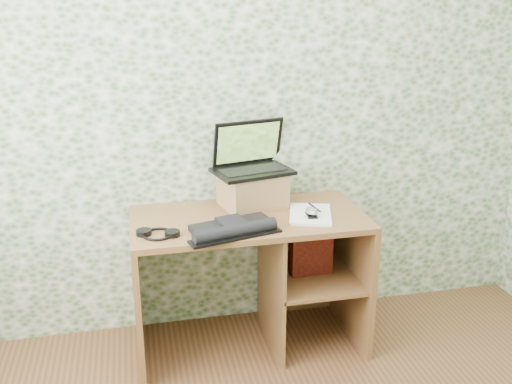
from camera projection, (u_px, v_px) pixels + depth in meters
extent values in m
plane|color=white|center=(236.00, 100.00, 3.03)|extent=(3.50, 0.00, 3.50)
cube|color=brown|center=(249.00, 219.00, 2.93)|extent=(1.20, 0.60, 0.03)
cube|color=brown|center=(138.00, 296.00, 2.93)|extent=(0.03, 0.60, 0.72)
cube|color=brown|center=(352.00, 274.00, 3.17)|extent=(0.03, 0.60, 0.72)
cube|color=brown|center=(271.00, 282.00, 3.07)|extent=(0.02, 0.56, 0.72)
cube|color=brown|center=(312.00, 274.00, 3.11)|extent=(0.46, 0.56, 0.02)
cube|color=brown|center=(298.00, 256.00, 3.39)|extent=(0.48, 0.02, 0.72)
cube|color=olive|center=(252.00, 190.00, 3.04)|extent=(0.36, 0.33, 0.19)
cube|color=black|center=(252.00, 171.00, 3.00)|extent=(0.45, 0.36, 0.02)
cube|color=black|center=(253.00, 170.00, 2.99)|extent=(0.36, 0.22, 0.00)
cube|color=black|center=(248.00, 142.00, 3.06)|extent=(0.40, 0.16, 0.25)
cube|color=#1E5117|center=(248.00, 143.00, 3.05)|extent=(0.36, 0.13, 0.21)
cube|color=black|center=(232.00, 226.00, 2.76)|extent=(0.42, 0.24, 0.03)
cube|color=black|center=(232.00, 224.00, 2.76)|extent=(0.15, 0.15, 0.05)
cylinder|color=black|center=(235.00, 231.00, 2.66)|extent=(0.42, 0.16, 0.06)
cube|color=black|center=(236.00, 236.00, 2.66)|extent=(0.46, 0.20, 0.01)
torus|color=black|center=(158.00, 234.00, 2.68)|extent=(0.19, 0.19, 0.01)
cylinder|color=black|center=(144.00, 232.00, 2.69)|extent=(0.07, 0.07, 0.03)
cylinder|color=black|center=(172.00, 233.00, 2.68)|extent=(0.07, 0.07, 0.03)
cube|color=white|center=(310.00, 214.00, 2.93)|extent=(0.29, 0.35, 0.01)
ellipsoid|color=#B2B2B4|center=(312.00, 213.00, 2.89)|extent=(0.07, 0.10, 0.03)
cylinder|color=black|center=(314.00, 207.00, 3.00)|extent=(0.03, 0.13, 0.01)
cube|color=maroon|center=(311.00, 250.00, 3.06)|extent=(0.23, 0.08, 0.27)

